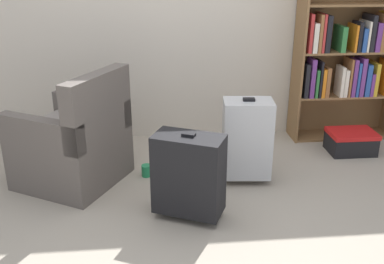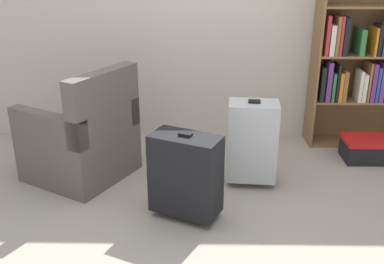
% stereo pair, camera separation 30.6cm
% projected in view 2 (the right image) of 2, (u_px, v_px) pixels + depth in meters
% --- Properties ---
extents(ground_plane, '(8.95, 8.95, 0.00)m').
position_uv_depth(ground_plane, '(180.00, 233.00, 2.91)').
color(ground_plane, '#9E9384').
extents(bookshelf, '(0.98, 0.30, 1.67)m').
position_uv_depth(bookshelf, '(369.00, 58.00, 4.01)').
color(bookshelf, brown).
rests_on(bookshelf, ground).
extents(armchair, '(0.95, 0.95, 0.90)m').
position_uv_depth(armchair, '(83.00, 139.00, 3.55)').
color(armchair, '#59514C').
rests_on(armchair, ground).
extents(mug, '(0.12, 0.08, 0.10)m').
position_uv_depth(mug, '(153.00, 168.00, 3.67)').
color(mug, '#1E7F4C').
rests_on(mug, ground).
extents(storage_box, '(0.41, 0.30, 0.20)m').
position_uv_depth(storage_box, '(367.00, 148.00, 3.90)').
color(storage_box, black).
rests_on(storage_box, ground).
extents(suitcase_silver, '(0.39, 0.28, 0.68)m').
position_uv_depth(suitcase_silver, '(252.00, 141.00, 3.41)').
color(suitcase_silver, '#B7BABF').
rests_on(suitcase_silver, ground).
extents(suitcase_black, '(0.52, 0.41, 0.62)m').
position_uv_depth(suitcase_black, '(186.00, 174.00, 2.98)').
color(suitcase_black, black).
rests_on(suitcase_black, ground).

